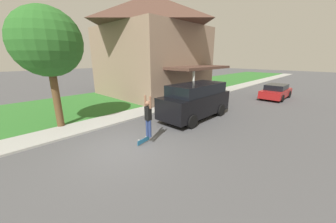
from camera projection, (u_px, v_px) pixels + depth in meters
name	position (u px, v px, depth m)	size (l,w,h in m)	color
ground_plane	(122.00, 148.00, 7.86)	(120.00, 120.00, 0.00)	#49494C
lawn	(129.00, 98.00, 17.31)	(10.00, 80.00, 0.08)	#2D6B28
sidewalk	(163.00, 106.00, 14.40)	(1.80, 80.00, 0.10)	#9E9E99
house	(152.00, 45.00, 18.20)	(11.68, 9.08, 9.18)	#89705B
lawn_tree_near	(47.00, 43.00, 9.01)	(3.28, 3.28, 5.93)	brown
suv_parked	(196.00, 100.00, 11.49)	(2.10, 5.03, 2.15)	black
car_down_street	(276.00, 92.00, 17.20)	(1.89, 4.22, 1.31)	maroon
skateboarder	(148.00, 116.00, 7.96)	(0.41, 0.21, 1.82)	navy
skateboard	(144.00, 140.00, 8.23)	(0.20, 0.77, 0.25)	#236B99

